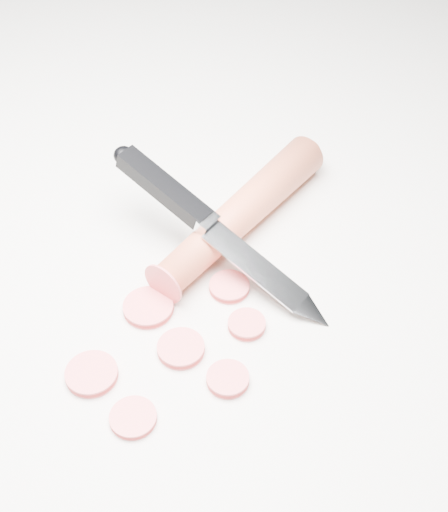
{
  "coord_description": "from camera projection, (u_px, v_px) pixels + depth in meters",
  "views": [
    {
      "loc": [
        0.01,
        -0.39,
        0.45
      ],
      "look_at": [
        0.05,
        0.02,
        0.02
      ],
      "focal_mm": 50.0,
      "sensor_mm": 36.0,
      "label": 1
    }
  ],
  "objects": [
    {
      "name": "carrot_slice_0",
      "position": [
        148.0,
        308.0,
        0.58
      ],
      "size": [
        0.04,
        0.04,
        0.01
      ],
      "primitive_type": "cylinder",
      "color": "#EF585C",
      "rests_on": "ground"
    },
    {
      "name": "carrot",
      "position": [
        241.0,
        213.0,
        0.63
      ],
      "size": [
        0.17,
        0.18,
        0.03
      ],
      "primitive_type": "cylinder",
      "rotation": [
        1.57,
        0.0,
        -0.75
      ],
      "color": "#D85737",
      "rests_on": "ground"
    },
    {
      "name": "carrot_slice_4",
      "position": [
        247.0,
        325.0,
        0.56
      ],
      "size": [
        0.03,
        0.03,
        0.01
      ],
      "primitive_type": "cylinder",
      "color": "#EF585C",
      "rests_on": "ground"
    },
    {
      "name": "carrot_slice_2",
      "position": [
        229.0,
        287.0,
        0.59
      ],
      "size": [
        0.03,
        0.03,
        0.01
      ],
      "primitive_type": "cylinder",
      "color": "#EF585C",
      "rests_on": "ground"
    },
    {
      "name": "carrot_slice_3",
      "position": [
        228.0,
        379.0,
        0.53
      ],
      "size": [
        0.03,
        0.03,
        0.01
      ],
      "primitive_type": "cylinder",
      "color": "#EF585C",
      "rests_on": "ground"
    },
    {
      "name": "carrot_slice_5",
      "position": [
        181.0,
        348.0,
        0.55
      ],
      "size": [
        0.04,
        0.04,
        0.01
      ],
      "primitive_type": "cylinder",
      "color": "#EF585C",
      "rests_on": "ground"
    },
    {
      "name": "carrot_slice_6",
      "position": [
        133.0,
        418.0,
        0.51
      ],
      "size": [
        0.03,
        0.03,
        0.01
      ],
      "primitive_type": "cylinder",
      "color": "#EF585C",
      "rests_on": "ground"
    },
    {
      "name": "carrot_slice_1",
      "position": [
        92.0,
        374.0,
        0.53
      ],
      "size": [
        0.04,
        0.04,
        0.01
      ],
      "primitive_type": "cylinder",
      "color": "#EF585C",
      "rests_on": "ground"
    },
    {
      "name": "kitchen_knife",
      "position": [
        219.0,
        231.0,
        0.59
      ],
      "size": [
        0.18,
        0.17,
        0.08
      ],
      "primitive_type": null,
      "color": "#B7B9BE",
      "rests_on": "ground"
    },
    {
      "name": "ground",
      "position": [
        170.0,
        294.0,
        0.59
      ],
      "size": [
        2.4,
        2.4,
        0.0
      ],
      "primitive_type": "plane",
      "color": "silver",
      "rests_on": "ground"
    }
  ]
}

